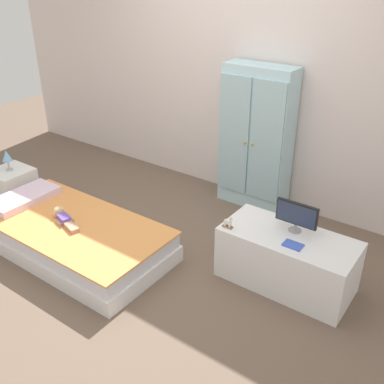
{
  "coord_description": "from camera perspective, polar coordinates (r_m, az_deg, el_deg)",
  "views": [
    {
      "loc": [
        2.21,
        -2.29,
        2.26
      ],
      "look_at": [
        0.33,
        0.31,
        0.58
      ],
      "focal_mm": 41.58,
      "sensor_mm": 36.0,
      "label": 1
    }
  ],
  "objects": [
    {
      "name": "tv_monitor",
      "position": [
        3.39,
        13.27,
        -2.88
      ],
      "size": [
        0.32,
        0.1,
        0.24
      ],
      "color": "#99999E",
      "rests_on": "tv_stand"
    },
    {
      "name": "pillow",
      "position": [
        4.38,
        -20.78,
        -0.67
      ],
      "size": [
        0.32,
        0.63,
        0.07
      ],
      "primitive_type": "cube",
      "color": "silver",
      "rests_on": "bed"
    },
    {
      "name": "tv_stand",
      "position": [
        3.52,
        12.04,
        -8.48
      ],
      "size": [
        1.01,
        0.48,
        0.44
      ],
      "primitive_type": "cube",
      "color": "white",
      "rests_on": "ground_plane"
    },
    {
      "name": "wardrobe",
      "position": [
        4.41,
        8.2,
        6.79
      ],
      "size": [
        0.69,
        0.31,
        1.42
      ],
      "color": "silver",
      "rests_on": "ground_plane"
    },
    {
      "name": "bed",
      "position": [
        3.99,
        -14.93,
        -5.54
      ],
      "size": [
        1.71,
        0.87,
        0.28
      ],
      "color": "white",
      "rests_on": "ground_plane"
    },
    {
      "name": "nightstand",
      "position": [
        4.91,
        -21.95,
        0.56
      ],
      "size": [
        0.38,
        0.38,
        0.39
      ],
      "primitive_type": "cube",
      "color": "white",
      "rests_on": "ground_plane"
    },
    {
      "name": "table_lamp",
      "position": [
        4.77,
        -22.66,
        4.2
      ],
      "size": [
        0.1,
        0.1,
        0.21
      ],
      "color": "#B7B2AD",
      "rests_on": "nightstand"
    },
    {
      "name": "book_blue",
      "position": [
        3.29,
        12.82,
        -6.65
      ],
      "size": [
        0.14,
        0.1,
        0.01
      ],
      "primitive_type": "cube",
      "color": "blue",
      "rests_on": "tv_stand"
    },
    {
      "name": "back_wall",
      "position": [
        4.54,
        6.17,
        15.9
      ],
      "size": [
        6.4,
        0.05,
        2.7
      ],
      "primitive_type": "cube",
      "color": "silver",
      "rests_on": "ground_plane"
    },
    {
      "name": "rocking_horse_toy",
      "position": [
        3.4,
        4.7,
        -3.92
      ],
      "size": [
        0.08,
        0.04,
        0.1
      ],
      "color": "#8E6642",
      "rests_on": "tv_stand"
    },
    {
      "name": "ground_plane",
      "position": [
        3.91,
        -6.72,
        -8.13
      ],
      "size": [
        10.0,
        10.0,
        0.02
      ],
      "primitive_type": "cube",
      "color": "brown"
    },
    {
      "name": "doll",
      "position": [
        3.96,
        -16.32,
        -2.99
      ],
      "size": [
        0.39,
        0.18,
        0.1
      ],
      "color": "#6B4CB2",
      "rests_on": "bed"
    }
  ]
}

